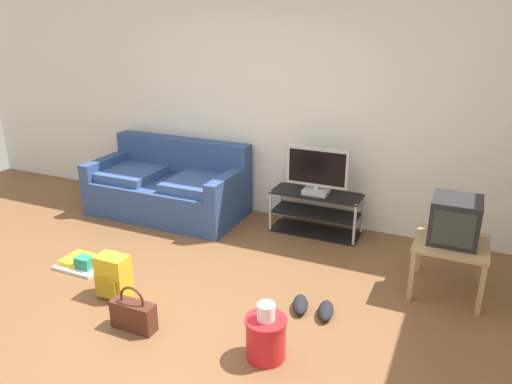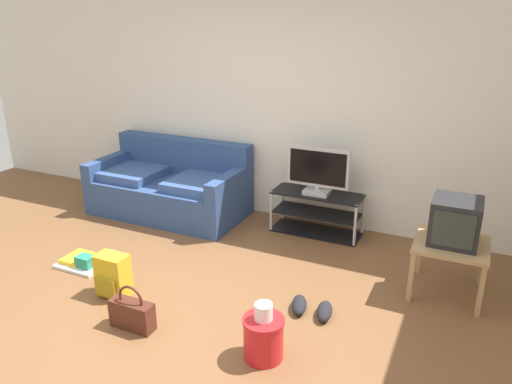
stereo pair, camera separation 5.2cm
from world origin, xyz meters
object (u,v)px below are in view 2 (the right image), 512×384
at_px(tv_stand, 317,213).
at_px(couch, 171,187).
at_px(side_table, 451,250).
at_px(sneakers_pair, 312,308).
at_px(handbag, 132,313).
at_px(backpack, 113,276).
at_px(cleaning_bucket, 263,335).
at_px(floor_tray, 82,262).
at_px(flat_tv, 318,172).
at_px(crt_tv, 455,221).

bearing_deg(tv_stand, couch, -174.54).
distance_m(tv_stand, side_table, 1.60).
bearing_deg(tv_stand, sneakers_pair, -72.82).
height_order(handbag, sneakers_pair, handbag).
relative_size(couch, backpack, 4.90).
bearing_deg(cleaning_bucket, floor_tray, 167.57).
xyz_separation_m(cleaning_bucket, sneakers_pair, (0.13, 0.66, -0.14)).
relative_size(side_table, handbag, 1.62).
xyz_separation_m(handbag, sneakers_pair, (1.19, 0.78, -0.08)).
bearing_deg(flat_tv, cleaning_bucket, -81.23).
height_order(crt_tv, sneakers_pair, crt_tv).
bearing_deg(tv_stand, flat_tv, -90.00).
bearing_deg(cleaning_bucket, sneakers_pair, 78.51).
bearing_deg(handbag, floor_tray, 151.54).
relative_size(side_table, backpack, 1.60).
distance_m(tv_stand, sneakers_pair, 1.59).
relative_size(backpack, handbag, 1.01).
distance_m(flat_tv, side_table, 1.61).
distance_m(side_table, backpack, 2.89).
distance_m(handbag, floor_tray, 1.23).
bearing_deg(flat_tv, crt_tv, -25.48).
distance_m(side_table, crt_tv, 0.26).
xyz_separation_m(flat_tv, cleaning_bucket, (0.33, -2.14, -0.53)).
bearing_deg(cleaning_bucket, crt_tv, 53.40).
height_order(flat_tv, floor_tray, flat_tv).
relative_size(couch, tv_stand, 1.87).
bearing_deg(flat_tv, couch, -175.25).
bearing_deg(flat_tv, backpack, -121.30).
height_order(handbag, floor_tray, handbag).
bearing_deg(sneakers_pair, flat_tv, 107.42).
xyz_separation_m(flat_tv, sneakers_pair, (0.47, -1.48, -0.67)).
xyz_separation_m(flat_tv, floor_tray, (-1.81, -1.67, -0.67)).
bearing_deg(couch, floor_tray, -90.36).
relative_size(flat_tv, side_table, 1.14).
relative_size(crt_tv, sneakers_pair, 1.01).
xyz_separation_m(couch, floor_tray, (-0.01, -1.52, -0.28)).
bearing_deg(cleaning_bucket, backpack, 172.27).
bearing_deg(crt_tv, floor_tray, -162.84).
xyz_separation_m(side_table, floor_tray, (-3.23, -0.98, -0.37)).
xyz_separation_m(crt_tv, backpack, (-2.60, -1.26, -0.49)).
xyz_separation_m(side_table, backpack, (-2.60, -1.25, -0.23)).
height_order(couch, cleaning_bucket, couch).
relative_size(flat_tv, handbag, 1.84).
bearing_deg(side_table, floor_tray, -163.11).
height_order(flat_tv, handbag, flat_tv).
xyz_separation_m(flat_tv, crt_tv, (1.42, -0.68, -0.04)).
bearing_deg(crt_tv, side_table, -90.00).
bearing_deg(cleaning_bucket, side_table, 53.09).
height_order(cleaning_bucket, floor_tray, cleaning_bucket).
bearing_deg(crt_tv, tv_stand, 153.79).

